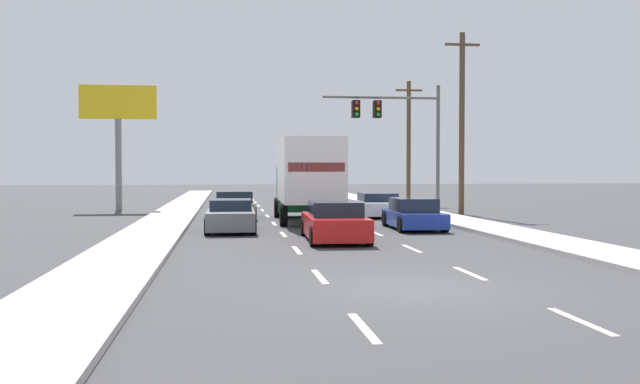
% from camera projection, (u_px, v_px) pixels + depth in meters
% --- Properties ---
extents(ground_plane, '(140.00, 140.00, 0.00)m').
position_uv_depth(ground_plane, '(295.00, 212.00, 38.51)').
color(ground_plane, '#3D3D3F').
extents(sidewalk_right, '(2.24, 80.00, 0.14)m').
position_uv_depth(sidewalk_right, '(434.00, 216.00, 34.38)').
color(sidewalk_right, '#B2AFA8').
rests_on(sidewalk_right, ground_plane).
extents(sidewalk_left, '(2.24, 80.00, 0.14)m').
position_uv_depth(sidewalk_left, '(169.00, 218.00, 32.71)').
color(sidewalk_left, '#B2AFA8').
rests_on(sidewalk_left, ground_plane).
extents(lane_markings, '(3.54, 57.00, 0.01)m').
position_uv_depth(lane_markings, '(307.00, 219.00, 32.89)').
color(lane_markings, silver).
rests_on(lane_markings, ground_plane).
extents(car_tan, '(2.05, 4.10, 1.31)m').
position_uv_depth(car_tan, '(235.00, 206.00, 33.32)').
color(car_tan, tan).
rests_on(car_tan, ground_plane).
extents(car_gray, '(1.88, 4.65, 1.20)m').
position_uv_depth(car_gray, '(231.00, 216.00, 26.63)').
color(car_gray, slate).
rests_on(car_gray, ground_plane).
extents(box_truck, '(2.81, 8.41, 3.62)m').
position_uv_depth(box_truck, '(307.00, 176.00, 31.06)').
color(box_truck, white).
rests_on(box_truck, ground_plane).
extents(car_red, '(2.03, 4.64, 1.29)m').
position_uv_depth(car_red, '(334.00, 223.00, 22.99)').
color(car_red, red).
rests_on(car_red, ground_plane).
extents(car_white, '(2.11, 4.69, 1.18)m').
position_uv_depth(car_white, '(377.00, 205.00, 34.78)').
color(car_white, white).
rests_on(car_white, ground_plane).
extents(car_blue, '(1.93, 4.09, 1.21)m').
position_uv_depth(car_blue, '(414.00, 215.00, 27.39)').
color(car_blue, '#1E389E').
rests_on(car_blue, ground_plane).
extents(traffic_signal_mast, '(6.61, 0.69, 7.02)m').
position_uv_depth(traffic_signal_mast, '(392.00, 120.00, 38.84)').
color(traffic_signal_mast, '#595B56').
rests_on(traffic_signal_mast, ground_plane).
extents(utility_pole_mid, '(1.80, 0.28, 9.23)m').
position_uv_depth(utility_pole_mid, '(462.00, 122.00, 35.59)').
color(utility_pole_mid, brown).
rests_on(utility_pole_mid, ground_plane).
extents(utility_pole_far, '(1.80, 0.28, 8.21)m').
position_uv_depth(utility_pole_far, '(409.00, 141.00, 46.99)').
color(utility_pole_far, brown).
rests_on(utility_pole_far, ground_plane).
extents(roadside_billboard, '(4.30, 0.36, 7.12)m').
position_uv_depth(roadside_billboard, '(118.00, 120.00, 40.05)').
color(roadside_billboard, slate).
rests_on(roadside_billboard, ground_plane).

